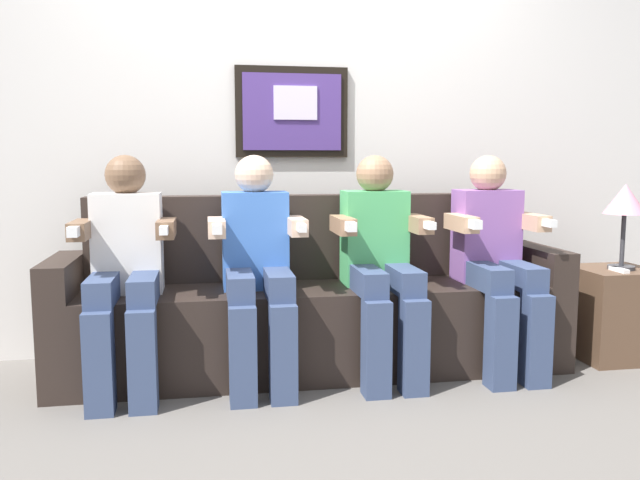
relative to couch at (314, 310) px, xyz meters
The scene contains 10 objects.
ground_plane 0.45m from the couch, 90.00° to the right, with size 6.49×6.49×0.00m, color #66605B.
back_wall_assembly 1.08m from the couch, 90.18° to the left, with size 4.99×0.10×2.60m.
couch is the anchor object (origin of this frame).
person_leftmost 0.98m from the couch, 169.54° to the right, with size 0.46×0.56×1.11m.
person_left_center 0.46m from the couch, 151.02° to the right, with size 0.46×0.56×1.11m.
person_right_center 0.46m from the couch, 28.99° to the right, with size 0.46×0.56×1.11m.
person_rightmost 0.98m from the couch, 10.46° to the right, with size 0.46×0.56×1.11m.
side_table_right 1.65m from the couch, ahead, with size 0.40×0.40×0.50m.
table_lamp 1.75m from the couch, ahead, with size 0.22×0.22×0.46m.
spare_remote_on_table 1.62m from the couch, ahead, with size 0.04×0.13×0.02m, color white.
Camera 1 is at (-0.54, -2.92, 1.09)m, focal length 36.30 mm.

